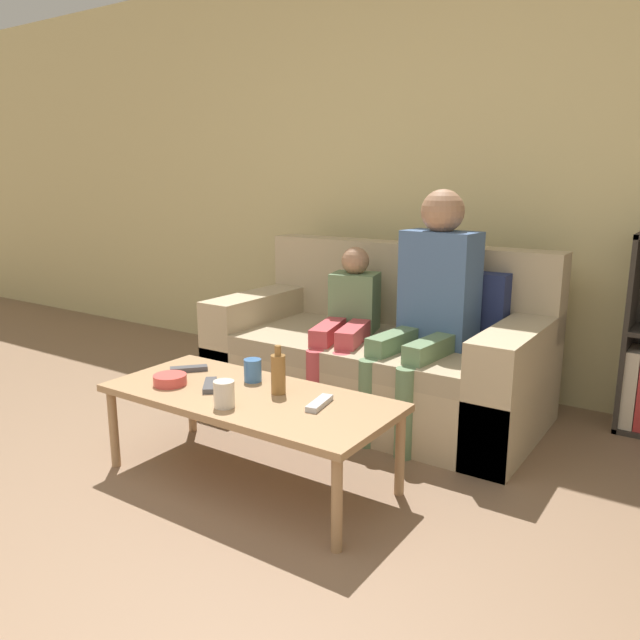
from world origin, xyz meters
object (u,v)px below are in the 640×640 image
object	(u,v)px
coffee_table	(249,402)
tv_remote_2	(210,385)
bottle	(278,373)
cup_far	(224,394)
person_adult	(432,294)
couch	(380,358)
snack_bowl	(170,380)
cup_near	(253,370)
person_child	(347,321)
tv_remote_1	(189,369)
tv_remote_0	(319,403)

from	to	relation	value
coffee_table	tv_remote_2	xyz separation A→B (m)	(-0.19, -0.03, 0.05)
tv_remote_2	bottle	bearing A→B (deg)	-18.52
cup_far	person_adult	bearing A→B (deg)	72.17
person_adult	bottle	bearing A→B (deg)	-102.24
couch	bottle	bearing A→B (deg)	-87.24
person_adult	bottle	size ratio (longest dim) A/B	5.86
couch	snack_bowl	size ratio (longest dim) A/B	12.33
cup_near	snack_bowl	size ratio (longest dim) A/B	0.70
cup_near	cup_far	size ratio (longest dim) A/B	0.95
coffee_table	tv_remote_2	distance (m)	0.20
person_child	cup_far	size ratio (longest dim) A/B	8.46
cup_near	bottle	size ratio (longest dim) A/B	0.49
snack_bowl	person_adult	bearing A→B (deg)	55.20
couch	tv_remote_1	xyz separation A→B (m)	(-0.48, -0.96, 0.10)
cup_far	couch	bearing A→B (deg)	88.35
bottle	person_child	bearing A→B (deg)	101.76
person_adult	tv_remote_1	xyz separation A→B (m)	(-0.81, -0.88, -0.30)
coffee_table	cup_near	world-z (taller)	cup_near
tv_remote_0	tv_remote_2	bearing A→B (deg)	179.29
person_adult	person_child	xyz separation A→B (m)	(-0.45, -0.06, -0.18)
tv_remote_1	snack_bowl	distance (m)	0.20
coffee_table	snack_bowl	xyz separation A→B (m)	(-0.36, -0.10, 0.06)
couch	person_adult	world-z (taller)	person_adult
cup_far	tv_remote_2	size ratio (longest dim) A/B	0.65
person_adult	couch	bearing A→B (deg)	171.43
cup_near	bottle	xyz separation A→B (m)	(0.19, -0.06, 0.04)
cup_near	cup_far	world-z (taller)	cup_far
cup_far	snack_bowl	xyz separation A→B (m)	(-0.38, 0.07, -0.03)
tv_remote_0	bottle	xyz separation A→B (m)	(-0.22, 0.02, 0.08)
person_adult	tv_remote_1	distance (m)	1.24
person_adult	tv_remote_1	bearing A→B (deg)	-127.30
coffee_table	person_child	xyz separation A→B (m)	(-0.07, 0.90, 0.16)
tv_remote_2	bottle	world-z (taller)	bottle
person_adult	snack_bowl	size ratio (longest dim) A/B	8.46
coffee_table	person_adult	xyz separation A→B (m)	(0.38, 0.97, 0.34)
coffee_table	bottle	bearing A→B (deg)	36.85
cup_near	bottle	bearing A→B (deg)	-18.35
person_adult	cup_near	distance (m)	0.99
person_adult	cup_far	size ratio (longest dim) A/B	11.43
cup_far	coffee_table	bearing A→B (deg)	95.81
bottle	couch	bearing A→B (deg)	92.76
cup_near	tv_remote_1	world-z (taller)	cup_near
cup_near	bottle	world-z (taller)	bottle
couch	coffee_table	world-z (taller)	couch
coffee_table	person_adult	size ratio (longest dim) A/B	1.04
person_adult	cup_far	distance (m)	1.22
cup_far	bottle	bearing A→B (deg)	71.22
couch	tv_remote_0	size ratio (longest dim) A/B	10.03
tv_remote_0	tv_remote_2	size ratio (longest dim) A/B	1.08
cup_near	tv_remote_2	world-z (taller)	cup_near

